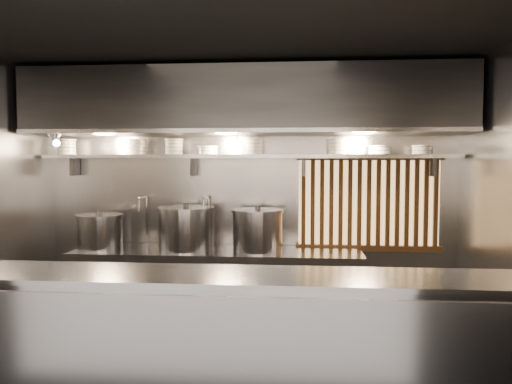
# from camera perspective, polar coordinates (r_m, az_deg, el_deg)

# --- Properties ---
(floor) EXTENTS (4.50, 4.50, 0.00)m
(floor) POSITION_cam_1_polar(r_m,az_deg,el_deg) (4.42, -2.84, -20.91)
(floor) COLOR black
(floor) RESTS_ON ground
(ceiling) EXTENTS (4.50, 4.50, 0.00)m
(ceiling) POSITION_cam_1_polar(r_m,az_deg,el_deg) (4.14, -2.96, 17.10)
(ceiling) COLOR black
(ceiling) RESTS_ON wall_back
(wall_back) EXTENTS (4.50, 0.00, 4.50)m
(wall_back) POSITION_cam_1_polar(r_m,az_deg,el_deg) (5.53, -0.79, -0.91)
(wall_back) COLOR gray
(wall_back) RESTS_ON floor
(serving_counter) EXTENTS (4.50, 0.56, 1.13)m
(serving_counter) POSITION_cam_1_polar(r_m,az_deg,el_deg) (3.33, -5.22, -18.79)
(serving_counter) COLOR #97979C
(serving_counter) RESTS_ON floor
(cooking_bench) EXTENTS (3.00, 0.70, 0.90)m
(cooking_bench) POSITION_cam_1_polar(r_m,az_deg,el_deg) (5.37, -4.44, -11.36)
(cooking_bench) COLOR #97979C
(cooking_bench) RESTS_ON floor
(bowl_shelf) EXTENTS (4.40, 0.34, 0.04)m
(bowl_shelf) POSITION_cam_1_polar(r_m,az_deg,el_deg) (5.33, -0.99, 4.09)
(bowl_shelf) COLOR #97979C
(bowl_shelf) RESTS_ON wall_back
(exhaust_hood) EXTENTS (4.40, 0.81, 0.65)m
(exhaust_hood) POSITION_cam_1_polar(r_m,az_deg,el_deg) (5.15, -1.25, 10.18)
(exhaust_hood) COLOR #2D2D30
(exhaust_hood) RESTS_ON ceiling
(wood_screen) EXTENTS (1.56, 0.09, 1.04)m
(wood_screen) POSITION_cam_1_polar(r_m,az_deg,el_deg) (5.51, 12.74, -1.22)
(wood_screen) COLOR #FFC572
(wood_screen) RESTS_ON wall_back
(faucet_left) EXTENTS (0.04, 0.30, 0.50)m
(faucet_left) POSITION_cam_1_polar(r_m,az_deg,el_deg) (5.64, -12.64, -1.86)
(faucet_left) COLOR silver
(faucet_left) RESTS_ON wall_back
(faucet_right) EXTENTS (0.04, 0.30, 0.50)m
(faucet_right) POSITION_cam_1_polar(r_m,az_deg,el_deg) (5.47, -5.63, -1.96)
(faucet_right) COLOR silver
(faucet_right) RESTS_ON wall_back
(heat_lamp) EXTENTS (0.25, 0.35, 0.20)m
(heat_lamp) POSITION_cam_1_polar(r_m,az_deg,el_deg) (5.42, -22.02, 5.80)
(heat_lamp) COLOR #97979C
(heat_lamp) RESTS_ON exhaust_hood
(pendant_bulb) EXTENTS (0.09, 0.09, 0.19)m
(pendant_bulb) POSITION_cam_1_polar(r_m,az_deg,el_deg) (5.23, -2.22, 4.99)
(pendant_bulb) COLOR #2D2D30
(pendant_bulb) RESTS_ON exhaust_hood
(stock_pot_left) EXTENTS (0.55, 0.55, 0.41)m
(stock_pot_left) POSITION_cam_1_polar(r_m,az_deg,el_deg) (5.55, -17.37, -4.33)
(stock_pot_left) COLOR #97979C
(stock_pot_left) RESTS_ON cooking_bench
(stock_pot_mid) EXTENTS (0.61, 0.61, 0.49)m
(stock_pot_mid) POSITION_cam_1_polar(r_m,az_deg,el_deg) (5.28, -8.00, -4.13)
(stock_pot_mid) COLOR #97979C
(stock_pot_mid) RESTS_ON cooking_bench
(stock_pot_right) EXTENTS (0.60, 0.60, 0.48)m
(stock_pot_right) POSITION_cam_1_polar(r_m,az_deg,el_deg) (5.14, 0.19, -4.38)
(stock_pot_right) COLOR #97979C
(stock_pot_right) RESTS_ON cooking_bench
(bowl_stack_0) EXTENTS (0.20, 0.20, 0.17)m
(bowl_stack_0) POSITION_cam_1_polar(r_m,az_deg,el_deg) (5.89, -20.80, 4.83)
(bowl_stack_0) COLOR silver
(bowl_stack_0) RESTS_ON bowl_shelf
(bowl_stack_1) EXTENTS (0.23, 0.23, 0.17)m
(bowl_stack_1) POSITION_cam_1_polar(r_m,az_deg,el_deg) (5.59, -13.56, 5.04)
(bowl_stack_1) COLOR silver
(bowl_stack_1) RESTS_ON bowl_shelf
(bowl_stack_2) EXTENTS (0.20, 0.20, 0.17)m
(bowl_stack_2) POSITION_cam_1_polar(r_m,az_deg,el_deg) (5.48, -9.35, 5.13)
(bowl_stack_2) COLOR silver
(bowl_stack_2) RESTS_ON bowl_shelf
(bowl_stack_3) EXTENTS (0.23, 0.23, 0.09)m
(bowl_stack_3) POSITION_cam_1_polar(r_m,az_deg,el_deg) (5.40, -5.55, 4.78)
(bowl_stack_3) COLOR silver
(bowl_stack_3) RESTS_ON bowl_shelf
(bowl_stack_4) EXTENTS (0.24, 0.24, 0.17)m
(bowl_stack_4) POSITION_cam_1_polar(r_m,az_deg,el_deg) (5.33, -0.44, 5.21)
(bowl_stack_4) COLOR silver
(bowl_stack_4) RESTS_ON bowl_shelf
(bowl_stack_5) EXTENTS (0.22, 0.22, 0.17)m
(bowl_stack_5) POSITION_cam_1_polar(r_m,az_deg,el_deg) (5.32, 9.34, 5.17)
(bowl_stack_5) COLOR silver
(bowl_stack_5) RESTS_ON bowl_shelf
(bowl_stack_6) EXTENTS (0.24, 0.24, 0.09)m
(bowl_stack_6) POSITION_cam_1_polar(r_m,az_deg,el_deg) (5.37, 13.90, 4.69)
(bowl_stack_6) COLOR silver
(bowl_stack_6) RESTS_ON bowl_shelf
(bowl_stack_7) EXTENTS (0.23, 0.23, 0.09)m
(bowl_stack_7) POSITION_cam_1_polar(r_m,az_deg,el_deg) (5.46, 18.50, 4.60)
(bowl_stack_7) COLOR silver
(bowl_stack_7) RESTS_ON bowl_shelf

